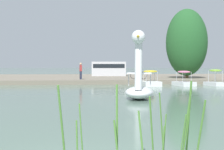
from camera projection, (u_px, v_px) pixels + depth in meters
shore_bank_far at (86, 78)px, 37.81m from camera, size 149.62×21.32×0.42m
swan_boat at (139, 83)px, 15.30m from camera, size 2.05×2.90×3.52m
pedal_boat_yellow at (150, 81)px, 25.71m from camera, size 1.56×2.30×1.38m
pedal_boat_pink at (184, 81)px, 25.84m from camera, size 1.68×2.32×1.33m
pedal_boat_lime at (215, 81)px, 26.02m from camera, size 1.51×2.16×1.45m
tree_willow_near_path at (187, 43)px, 32.09m from camera, size 5.13×5.07×7.60m
person_on_path at (81, 70)px, 29.16m from camera, size 0.26×0.26×1.67m
bicycle_parked at (139, 75)px, 30.18m from camera, size 1.76×0.17×0.76m
parked_van at (109, 68)px, 39.63m from camera, size 4.67×2.19×1.92m
reed_clump_foreground at (144, 134)px, 4.77m from camera, size 2.50×1.09×1.49m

